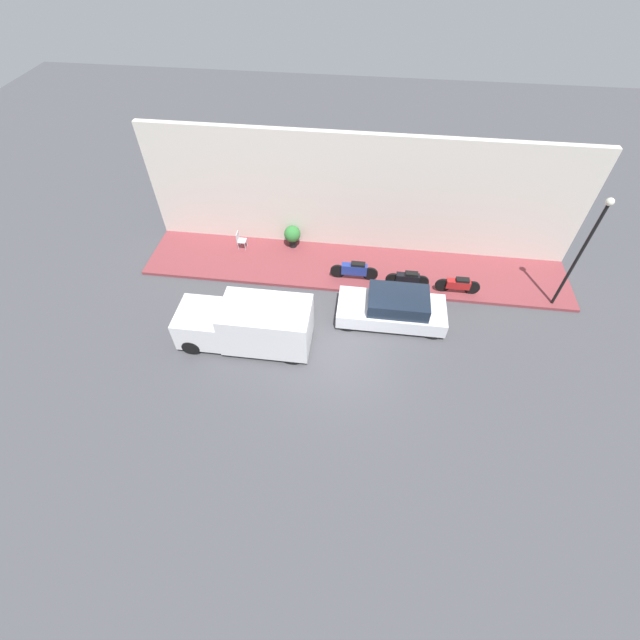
% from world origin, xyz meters
% --- Properties ---
extents(ground_plane, '(60.00, 60.00, 0.00)m').
position_xyz_m(ground_plane, '(0.00, 0.00, 0.00)').
color(ground_plane, '#47474C').
extents(sidewalk, '(3.16, 19.16, 0.14)m').
position_xyz_m(sidewalk, '(5.11, 0.00, 0.07)').
color(sidewalk, brown).
rests_on(sidewalk, ground_plane).
extents(building_facade, '(0.30, 19.16, 5.57)m').
position_xyz_m(building_facade, '(6.84, 0.00, 2.79)').
color(building_facade, silver).
rests_on(building_facade, ground_plane).
extents(parked_car, '(1.82, 4.34, 1.40)m').
position_xyz_m(parked_car, '(2.18, -1.75, 0.66)').
color(parked_car, silver).
rests_on(parked_car, ground_plane).
extents(delivery_van, '(1.91, 5.08, 1.99)m').
position_xyz_m(delivery_van, '(0.31, 3.78, 1.01)').
color(delivery_van, white).
rests_on(delivery_van, ground_plane).
extents(motorcycle_blue, '(0.30, 2.10, 0.89)m').
position_xyz_m(motorcycle_blue, '(4.34, -0.04, 0.63)').
color(motorcycle_blue, navy).
rests_on(motorcycle_blue, sidewalk).
extents(motorcycle_black, '(0.30, 1.87, 0.81)m').
position_xyz_m(motorcycle_black, '(4.09, -2.36, 0.59)').
color(motorcycle_black, black).
rests_on(motorcycle_black, sidewalk).
extents(motorcycle_red, '(0.30, 1.88, 0.78)m').
position_xyz_m(motorcycle_red, '(4.01, -4.50, 0.58)').
color(motorcycle_red, '#B21E1E').
rests_on(motorcycle_red, sidewalk).
extents(streetlamp, '(0.29, 0.29, 5.04)m').
position_xyz_m(streetlamp, '(3.86, -8.50, 3.18)').
color(streetlamp, black).
rests_on(streetlamp, sidewalk).
extents(potted_plant, '(0.78, 0.78, 1.09)m').
position_xyz_m(potted_plant, '(6.28, 3.06, 0.80)').
color(potted_plant, black).
rests_on(potted_plant, sidewalk).
extents(cafe_chair, '(0.40, 0.40, 0.85)m').
position_xyz_m(cafe_chair, '(5.85, 5.50, 0.63)').
color(cafe_chair, silver).
rests_on(cafe_chair, sidewalk).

